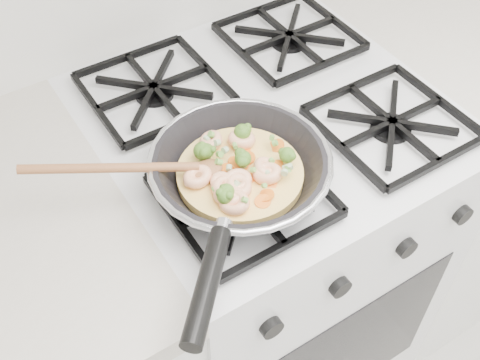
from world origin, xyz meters
TOP-DOWN VIEW (x-y plane):
  - stove at (0.00, 1.70)m, footprint 0.60×0.60m
  - skillet at (-0.15, 1.57)m, footprint 0.43×0.37m

SIDE VIEW (x-z plane):
  - stove at x=0.00m, z-range 0.00..0.92m
  - skillet at x=-0.15m, z-range 0.91..1.00m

